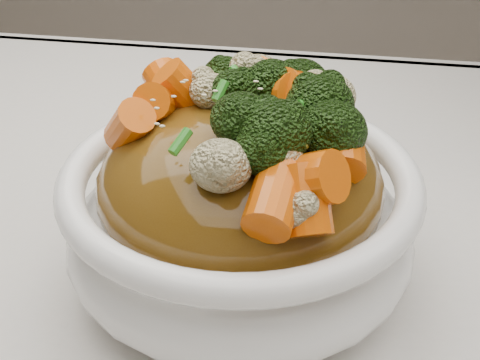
# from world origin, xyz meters

# --- Properties ---
(tablecloth) EXTENTS (1.20, 0.80, 0.04)m
(tablecloth) POSITION_xyz_m (0.00, 0.00, 0.73)
(tablecloth) COLOR silver
(tablecloth) RESTS_ON dining_table
(bowl) EXTENTS (0.31, 0.31, 0.09)m
(bowl) POSITION_xyz_m (0.02, -0.03, 0.80)
(bowl) COLOR white
(bowl) RESTS_ON tablecloth
(sauce_base) EXTENTS (0.24, 0.24, 0.10)m
(sauce_base) POSITION_xyz_m (0.02, -0.03, 0.83)
(sauce_base) COLOR #57380F
(sauce_base) RESTS_ON bowl
(carrots) EXTENTS (0.24, 0.24, 0.05)m
(carrots) POSITION_xyz_m (0.02, -0.03, 0.90)
(carrots) COLOR #E15A07
(carrots) RESTS_ON sauce_base
(broccoli) EXTENTS (0.24, 0.24, 0.05)m
(broccoli) POSITION_xyz_m (0.02, -0.03, 0.89)
(broccoli) COLOR black
(broccoli) RESTS_ON sauce_base
(cauliflower) EXTENTS (0.24, 0.24, 0.04)m
(cauliflower) POSITION_xyz_m (0.02, -0.03, 0.89)
(cauliflower) COLOR beige
(cauliflower) RESTS_ON sauce_base
(scallions) EXTENTS (0.18, 0.18, 0.02)m
(scallions) POSITION_xyz_m (0.02, -0.03, 0.90)
(scallions) COLOR #25761B
(scallions) RESTS_ON sauce_base
(sesame_seeds) EXTENTS (0.22, 0.22, 0.01)m
(sesame_seeds) POSITION_xyz_m (0.02, -0.03, 0.90)
(sesame_seeds) COLOR beige
(sesame_seeds) RESTS_ON sauce_base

